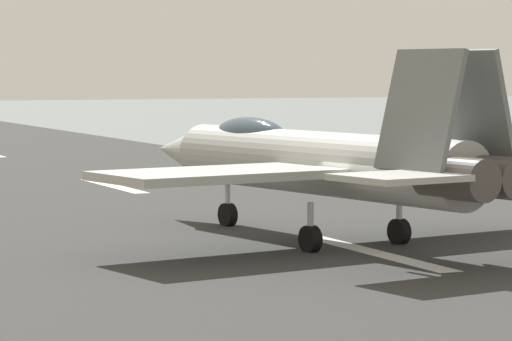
{
  "coord_description": "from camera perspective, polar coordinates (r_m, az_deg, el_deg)",
  "views": [
    {
      "loc": [
        -33.51,
        17.97,
        5.04
      ],
      "look_at": [
        2.53,
        2.47,
        2.2
      ],
      "focal_mm": 96.7,
      "sensor_mm": 36.0,
      "label": 1
    }
  ],
  "objects": [
    {
      "name": "ground_plane",
      "position": [
        38.36,
        4.89,
        -3.43
      ],
      "size": [
        400.0,
        400.0,
        0.0
      ],
      "primitive_type": "plane",
      "color": "slate"
    },
    {
      "name": "runway_strip",
      "position": [
        38.34,
        4.91,
        -3.41
      ],
      "size": [
        240.0,
        26.0,
        0.02
      ],
      "color": "#323331",
      "rests_on": "ground"
    },
    {
      "name": "fighter_jet",
      "position": [
        40.5,
        2.58,
        0.41
      ],
      "size": [
        17.67,
        15.11,
        5.61
      ],
      "color": "#A7A9A4",
      "rests_on": "ground"
    },
    {
      "name": "marker_cone_far",
      "position": [
        70.82,
        1.38,
        0.28
      ],
      "size": [
        0.44,
        0.44,
        0.55
      ],
      "primitive_type": "cone",
      "color": "orange",
      "rests_on": "ground"
    }
  ]
}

